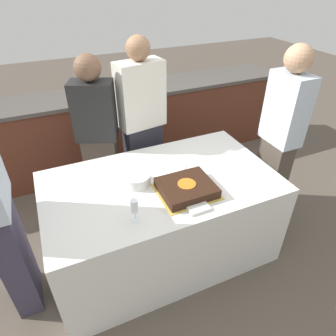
{
  "coord_description": "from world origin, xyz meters",
  "views": [
    {
      "loc": [
        -0.67,
        -1.66,
        2.11
      ],
      "look_at": [
        0.06,
        0.0,
        0.86
      ],
      "focal_mm": 32.0,
      "sensor_mm": 36.0,
      "label": 1
    }
  ],
  "objects_px": {
    "cake": "(187,188)",
    "plate_stack": "(137,179)",
    "person_seated_right": "(279,140)",
    "wine_glass": "(134,207)",
    "person_standing_back": "(98,140)",
    "person_cutting_cake": "(142,127)"
  },
  "relations": [
    {
      "from": "wine_glass",
      "to": "person_seated_right",
      "type": "xyz_separation_m",
      "value": [
        1.4,
        0.31,
        -0.0
      ]
    },
    {
      "from": "wine_glass",
      "to": "person_standing_back",
      "type": "height_order",
      "value": "person_standing_back"
    },
    {
      "from": "wine_glass",
      "to": "person_standing_back",
      "type": "relative_size",
      "value": 0.1
    },
    {
      "from": "plate_stack",
      "to": "person_seated_right",
      "type": "height_order",
      "value": "person_seated_right"
    },
    {
      "from": "person_seated_right",
      "to": "wine_glass",
      "type": "bearing_deg",
      "value": -77.43
    },
    {
      "from": "plate_stack",
      "to": "wine_glass",
      "type": "distance_m",
      "value": 0.38
    },
    {
      "from": "wine_glass",
      "to": "person_cutting_cake",
      "type": "distance_m",
      "value": 1.12
    },
    {
      "from": "wine_glass",
      "to": "person_seated_right",
      "type": "relative_size",
      "value": 0.1
    },
    {
      "from": "cake",
      "to": "plate_stack",
      "type": "distance_m",
      "value": 0.37
    },
    {
      "from": "cake",
      "to": "person_seated_right",
      "type": "relative_size",
      "value": 0.25
    },
    {
      "from": "cake",
      "to": "plate_stack",
      "type": "relative_size",
      "value": 2.07
    },
    {
      "from": "person_seated_right",
      "to": "person_standing_back",
      "type": "height_order",
      "value": "person_seated_right"
    },
    {
      "from": "wine_glass",
      "to": "person_seated_right",
      "type": "bearing_deg",
      "value": 12.57
    },
    {
      "from": "wine_glass",
      "to": "person_standing_back",
      "type": "bearing_deg",
      "value": 89.69
    },
    {
      "from": "wine_glass",
      "to": "person_cutting_cake",
      "type": "bearing_deg",
      "value": 67.84
    },
    {
      "from": "wine_glass",
      "to": "person_cutting_cake",
      "type": "height_order",
      "value": "person_cutting_cake"
    },
    {
      "from": "plate_stack",
      "to": "person_cutting_cake",
      "type": "bearing_deg",
      "value": 67.09
    },
    {
      "from": "cake",
      "to": "wine_glass",
      "type": "xyz_separation_m",
      "value": [
        -0.42,
        -0.12,
        0.07
      ]
    },
    {
      "from": "cake",
      "to": "plate_stack",
      "type": "xyz_separation_m",
      "value": [
        -0.29,
        0.23,
        0.01
      ]
    },
    {
      "from": "wine_glass",
      "to": "person_cutting_cake",
      "type": "relative_size",
      "value": 0.1
    },
    {
      "from": "cake",
      "to": "person_cutting_cake",
      "type": "relative_size",
      "value": 0.25
    },
    {
      "from": "person_seated_right",
      "to": "person_cutting_cake",
      "type": "bearing_deg",
      "value": -126.47
    }
  ]
}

